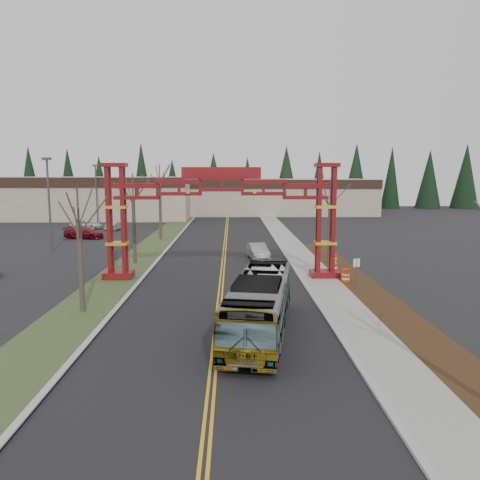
{
  "coord_description": "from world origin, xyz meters",
  "views": [
    {
      "loc": [
        0.8,
        -17.62,
        8.09
      ],
      "look_at": [
        1.36,
        14.81,
        3.49
      ],
      "focal_mm": 35.0,
      "sensor_mm": 36.0,
      "label": 1
    }
  ],
  "objects_px": {
    "silver_sedan": "(258,251)",
    "parked_car_far_b": "(87,225)",
    "light_pole_far": "(96,190)",
    "parked_car_far_a": "(115,226)",
    "parked_car_mid_a": "(84,233)",
    "street_sign": "(356,267)",
    "gateway_arch": "(221,202)",
    "transit_bus": "(260,305)",
    "bare_tree_median_mid": "(133,198)",
    "retail_building_east": "(276,196)",
    "barrel_north": "(333,260)",
    "bare_tree_median_far": "(160,184)",
    "bare_tree_right_far": "(330,204)",
    "barrel_south": "(346,276)",
    "light_pole_near": "(49,198)",
    "bare_tree_median_near": "(79,223)",
    "barrel_mid": "(334,269)",
    "retail_building_west": "(70,197)"
  },
  "relations": [
    {
      "from": "bare_tree_median_near",
      "to": "barrel_mid",
      "type": "distance_m",
      "value": 20.17
    },
    {
      "from": "bare_tree_median_near",
      "to": "barrel_north",
      "type": "height_order",
      "value": "bare_tree_median_near"
    },
    {
      "from": "barrel_north",
      "to": "transit_bus",
      "type": "bearing_deg",
      "value": -113.21
    },
    {
      "from": "transit_bus",
      "to": "barrel_north",
      "type": "distance_m",
      "value": 19.19
    },
    {
      "from": "silver_sedan",
      "to": "parked_car_far_b",
      "type": "distance_m",
      "value": 34.74
    },
    {
      "from": "parked_car_far_a",
      "to": "barrel_north",
      "type": "bearing_deg",
      "value": 150.34
    },
    {
      "from": "transit_bus",
      "to": "bare_tree_median_mid",
      "type": "relative_size",
      "value": 1.35
    },
    {
      "from": "silver_sedan",
      "to": "light_pole_far",
      "type": "xyz_separation_m",
      "value": [
        -24.14,
        31.35,
        4.77
      ]
    },
    {
      "from": "parked_car_far_b",
      "to": "bare_tree_median_mid",
      "type": "xyz_separation_m",
      "value": [
        12.73,
        -27.28,
        5.29
      ]
    },
    {
      "from": "light_pole_far",
      "to": "parked_car_far_a",
      "type": "bearing_deg",
      "value": -58.84
    },
    {
      "from": "bare_tree_median_mid",
      "to": "light_pole_far",
      "type": "bearing_deg",
      "value": 111.02
    },
    {
      "from": "parked_car_mid_a",
      "to": "street_sign",
      "type": "relative_size",
      "value": 2.29
    },
    {
      "from": "retail_building_west",
      "to": "retail_building_east",
      "type": "distance_m",
      "value": 40.79
    },
    {
      "from": "silver_sedan",
      "to": "parked_car_mid_a",
      "type": "xyz_separation_m",
      "value": [
        -21.13,
        14.73,
        -0.02
      ]
    },
    {
      "from": "gateway_arch",
      "to": "light_pole_near",
      "type": "height_order",
      "value": "light_pole_near"
    },
    {
      "from": "parked_car_far_b",
      "to": "barrel_north",
      "type": "bearing_deg",
      "value": -126.86
    },
    {
      "from": "gateway_arch",
      "to": "bare_tree_median_far",
      "type": "distance_m",
      "value": 23.26
    },
    {
      "from": "gateway_arch",
      "to": "bare_tree_median_far",
      "type": "bearing_deg",
      "value": 110.13
    },
    {
      "from": "gateway_arch",
      "to": "street_sign",
      "type": "distance_m",
      "value": 11.08
    },
    {
      "from": "retail_building_east",
      "to": "barrel_north",
      "type": "xyz_separation_m",
      "value": [
        -0.25,
        -57.08,
        -2.98
      ]
    },
    {
      "from": "street_sign",
      "to": "barrel_north",
      "type": "bearing_deg",
      "value": 88.76
    },
    {
      "from": "bare_tree_right_far",
      "to": "bare_tree_median_far",
      "type": "bearing_deg",
      "value": 142.63
    },
    {
      "from": "parked_car_far_a",
      "to": "gateway_arch",
      "type": "bearing_deg",
      "value": 133.36
    },
    {
      "from": "bare_tree_median_near",
      "to": "parked_car_far_b",
      "type": "bearing_deg",
      "value": 106.74
    },
    {
      "from": "silver_sedan",
      "to": "barrel_mid",
      "type": "distance_m",
      "value": 9.33
    },
    {
      "from": "barrel_north",
      "to": "bare_tree_median_far",
      "type": "bearing_deg",
      "value": 136.32
    },
    {
      "from": "light_pole_far",
      "to": "street_sign",
      "type": "bearing_deg",
      "value": -54.8
    },
    {
      "from": "transit_bus",
      "to": "bare_tree_median_mid",
      "type": "height_order",
      "value": "bare_tree_median_mid"
    },
    {
      "from": "parked_car_far_a",
      "to": "light_pole_near",
      "type": "xyz_separation_m",
      "value": [
        -1.92,
        -19.0,
        5.03
      ]
    },
    {
      "from": "retail_building_east",
      "to": "light_pole_far",
      "type": "distance_m",
      "value": 38.1
    },
    {
      "from": "retail_building_east",
      "to": "barrel_south",
      "type": "xyz_separation_m",
      "value": [
        -0.75,
        -63.73,
        -2.97
      ]
    },
    {
      "from": "silver_sedan",
      "to": "light_pole_far",
      "type": "distance_m",
      "value": 39.85
    },
    {
      "from": "silver_sedan",
      "to": "parked_car_far_a",
      "type": "xyz_separation_m",
      "value": [
        -19.35,
        23.43,
        -0.13
      ]
    },
    {
      "from": "light_pole_far",
      "to": "street_sign",
      "type": "distance_m",
      "value": 52.96
    },
    {
      "from": "bare_tree_median_far",
      "to": "gateway_arch",
      "type": "bearing_deg",
      "value": -69.87
    },
    {
      "from": "bare_tree_median_near",
      "to": "bare_tree_median_mid",
      "type": "xyz_separation_m",
      "value": [
        0.0,
        15.03,
        0.65
      ]
    },
    {
      "from": "parked_car_mid_a",
      "to": "street_sign",
      "type": "distance_m",
      "value": 38.19
    },
    {
      "from": "bare_tree_median_mid",
      "to": "light_pole_far",
      "type": "relative_size",
      "value": 0.85
    },
    {
      "from": "transit_bus",
      "to": "bare_tree_median_far",
      "type": "relative_size",
      "value": 1.18
    },
    {
      "from": "silver_sedan",
      "to": "bare_tree_median_near",
      "type": "distance_m",
      "value": 21.04
    },
    {
      "from": "retail_building_west",
      "to": "barrel_north",
      "type": "bearing_deg",
      "value": -51.0
    },
    {
      "from": "parked_car_mid_a",
      "to": "barrel_south",
      "type": "relative_size",
      "value": 4.62
    },
    {
      "from": "retail_building_west",
      "to": "light_pole_far",
      "type": "height_order",
      "value": "light_pole_far"
    },
    {
      "from": "silver_sedan",
      "to": "light_pole_far",
      "type": "bearing_deg",
      "value": 118.62
    },
    {
      "from": "retail_building_west",
      "to": "bare_tree_right_far",
      "type": "xyz_separation_m",
      "value": [
        40.0,
        -45.88,
        1.54
      ]
    },
    {
      "from": "gateway_arch",
      "to": "bare_tree_median_far",
      "type": "relative_size",
      "value": 1.97
    },
    {
      "from": "retail_building_west",
      "to": "light_pole_near",
      "type": "height_order",
      "value": "light_pole_near"
    },
    {
      "from": "bare_tree_right_far",
      "to": "barrel_mid",
      "type": "relative_size",
      "value": 7.2
    },
    {
      "from": "light_pole_near",
      "to": "barrel_north",
      "type": "relative_size",
      "value": 9.11
    },
    {
      "from": "light_pole_near",
      "to": "street_sign",
      "type": "relative_size",
      "value": 4.46
    }
  ]
}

